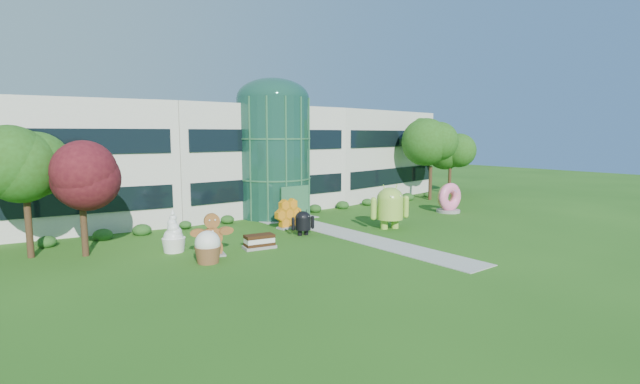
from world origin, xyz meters
TOP-DOWN VIEW (x-y plane):
  - ground at (0.00, 0.00)m, footprint 140.00×140.00m
  - building at (0.00, 18.00)m, footprint 46.00×15.00m
  - atrium at (0.00, 12.00)m, footprint 6.00×6.00m
  - walkway at (0.00, 2.00)m, footprint 2.40×20.00m
  - tree_red at (-15.50, 7.50)m, footprint 4.00×4.00m
  - trees_backdrop at (0.00, 13.00)m, footprint 52.00×8.00m
  - android_green at (3.76, 2.23)m, footprint 3.68×3.06m
  - android_black at (-2.57, 4.29)m, footprint 1.95×1.53m
  - donut at (13.04, 3.96)m, footprint 2.66×1.47m
  - gingerbread at (-9.78, 3.09)m, footprint 2.87×1.68m
  - ice_cream_sandwich at (-6.80, 2.95)m, footprint 2.06×1.26m
  - honeycomb at (-2.01, 6.93)m, footprint 2.60×1.24m
  - froyo at (-11.19, 5.34)m, footprint 1.72×1.72m
  - cupcake at (-10.59, 1.92)m, footprint 1.53×1.53m

SIDE VIEW (x-z plane):
  - ground at x=0.00m, z-range 0.00..0.00m
  - walkway at x=0.00m, z-range 0.00..0.04m
  - ice_cream_sandwich at x=-6.80m, z-range 0.00..0.86m
  - cupcake at x=-10.59m, z-range 0.00..1.77m
  - honeycomb at x=-2.01m, z-range 0.00..1.96m
  - android_black at x=-2.57m, z-range 0.00..1.97m
  - gingerbread at x=-9.78m, z-range 0.00..2.48m
  - froyo at x=-11.19m, z-range 0.00..2.50m
  - donut at x=13.04m, z-range 0.00..2.65m
  - android_green at x=3.76m, z-range 0.00..3.57m
  - tree_red at x=-15.50m, z-range 0.00..6.00m
  - trees_backdrop at x=0.00m, z-range 0.00..8.40m
  - building at x=0.00m, z-range 0.00..9.30m
  - atrium at x=0.00m, z-range 0.00..9.80m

